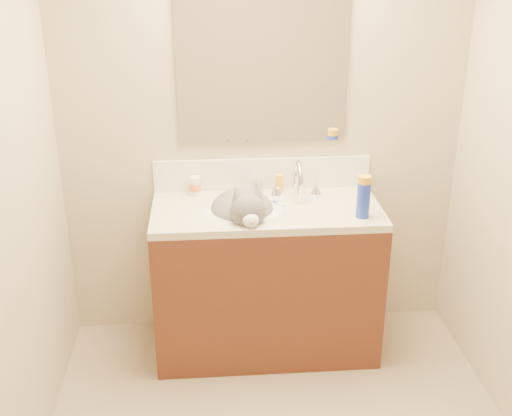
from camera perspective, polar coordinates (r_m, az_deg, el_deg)
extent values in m
cube|color=tan|center=(3.48, 0.56, 7.75)|extent=(2.20, 0.04, 2.50)
cube|color=#4F2515|center=(3.56, 0.91, -6.62)|extent=(1.20, 0.55, 0.82)
cube|color=beige|center=(3.36, 0.95, -0.26)|extent=(1.20, 0.55, 0.04)
ellipsoid|color=silver|center=(3.35, -1.05, -1.31)|extent=(0.45, 0.36, 0.14)
cylinder|color=silver|center=(3.52, 3.60, 2.12)|extent=(0.04, 0.04, 0.11)
torus|color=silver|center=(3.44, 3.76, 2.62)|extent=(0.03, 0.20, 0.20)
cylinder|color=silver|center=(3.38, 3.95, 1.63)|extent=(0.03, 0.03, 0.06)
cone|color=silver|center=(3.52, 1.81, 1.69)|extent=(0.06, 0.06, 0.06)
cone|color=silver|center=(3.55, 5.35, 1.79)|extent=(0.06, 0.06, 0.06)
ellipsoid|color=#575457|center=(3.36, -1.26, -0.45)|extent=(0.38, 0.42, 0.25)
ellipsoid|color=#575457|center=(3.17, -0.71, -0.21)|extent=(0.20, 0.18, 0.17)
ellipsoid|color=#575457|center=(3.25, -0.96, -0.17)|extent=(0.14, 0.14, 0.16)
cone|color=#575457|center=(3.15, -1.73, 1.24)|extent=(0.09, 0.10, 0.11)
cone|color=#575457|center=(3.17, 0.14, 1.38)|extent=(0.09, 0.10, 0.11)
ellipsoid|color=white|center=(3.11, -0.46, -1.10)|extent=(0.09, 0.07, 0.07)
ellipsoid|color=white|center=(3.24, -0.85, -1.28)|extent=(0.14, 0.10, 0.15)
sphere|color=tan|center=(3.09, -0.36, -1.32)|extent=(0.02, 0.02, 0.02)
cylinder|color=#575457|center=(3.41, 1.43, -1.53)|extent=(0.14, 0.26, 0.05)
cube|color=silver|center=(3.56, 0.56, 3.05)|extent=(1.20, 0.02, 0.18)
cube|color=white|center=(3.41, 0.60, 12.40)|extent=(0.90, 0.02, 0.80)
cylinder|color=white|center=(3.52, -5.43, 1.97)|extent=(0.07, 0.07, 0.10)
cylinder|color=orange|center=(3.52, -5.43, 1.88)|extent=(0.08, 0.08, 0.04)
cylinder|color=#B7B7BC|center=(3.54, 0.16, 1.90)|extent=(0.07, 0.07, 0.06)
cylinder|color=gold|center=(3.54, 2.10, 2.20)|extent=(0.05, 0.05, 0.10)
cube|color=white|center=(3.41, 1.76, 0.50)|extent=(0.10, 0.12, 0.01)
cube|color=#6C89E5|center=(3.40, 1.76, 0.55)|extent=(0.03, 0.03, 0.02)
cylinder|color=#1931B2|center=(3.25, 9.52, 0.70)|extent=(0.09, 0.09, 0.18)
cylinder|color=gold|center=(3.21, 9.64, 2.48)|extent=(0.08, 0.08, 0.04)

